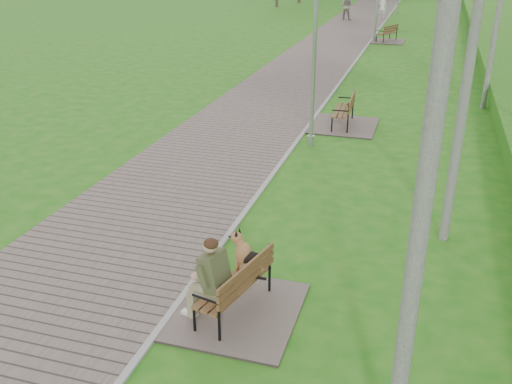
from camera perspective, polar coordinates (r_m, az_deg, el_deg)
ground at (r=11.05m, az=-1.11°, el=-2.14°), size 120.00×120.00×0.00m
walkway at (r=31.68m, az=8.19°, el=14.91°), size 3.50×67.00×0.04m
kerb at (r=31.46m, az=11.44°, el=14.64°), size 0.10×67.00×0.05m
bench_main at (r=8.04m, az=-2.68°, el=-9.58°), size 1.72×1.91×1.50m
bench_second at (r=16.43m, az=8.66°, el=7.22°), size 1.82×2.02×1.12m
bench_third at (r=31.32m, az=12.92°, el=14.79°), size 1.72×1.91×1.05m
lamp_post_near at (r=14.24m, az=5.82°, el=12.77°), size 0.18×0.18×4.55m
pedestrian_near at (r=41.00m, az=12.54°, el=17.62°), size 0.61×0.48×1.46m
pedestrian_far at (r=39.45m, az=8.98°, el=17.89°), size 0.89×0.70×1.79m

